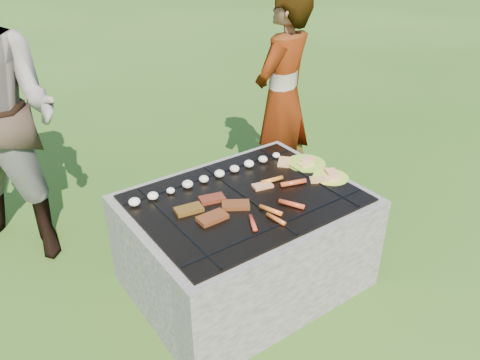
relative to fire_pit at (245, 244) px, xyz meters
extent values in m
plane|color=#234611|center=(0.00, 0.00, -0.28)|extent=(60.00, 60.00, 0.00)
cube|color=gray|center=(0.00, 0.41, 0.02)|extent=(1.30, 0.18, 0.60)
cube|color=gray|center=(0.00, -0.41, 0.02)|extent=(1.30, 0.18, 0.60)
cube|color=#9D948B|center=(-0.56, 0.00, 0.02)|extent=(0.18, 0.64, 0.60)
cube|color=gray|center=(0.56, 0.00, 0.02)|extent=(0.18, 0.64, 0.60)
cube|color=black|center=(0.00, 0.00, -0.04)|extent=(0.94, 0.64, 0.48)
sphere|color=#FF5914|center=(0.00, 0.00, 0.18)|extent=(0.10, 0.10, 0.10)
cube|color=black|center=(0.00, 0.00, 0.32)|extent=(1.20, 0.90, 0.01)
cylinder|color=black|center=(-0.45, 0.00, 0.33)|extent=(0.01, 0.88, 0.01)
cylinder|color=black|center=(0.00, 0.00, 0.33)|extent=(0.01, 0.88, 0.01)
cylinder|color=black|center=(0.45, 0.00, 0.33)|extent=(0.01, 0.88, 0.01)
cylinder|color=black|center=(0.00, -0.32, 0.33)|extent=(1.18, 0.01, 0.01)
cylinder|color=black|center=(0.00, 0.32, 0.33)|extent=(1.18, 0.01, 0.01)
ellipsoid|color=#EFE9CB|center=(-0.54, 0.28, 0.35)|extent=(0.06, 0.06, 0.05)
ellipsoid|color=white|center=(-0.43, 0.28, 0.35)|extent=(0.06, 0.06, 0.04)
ellipsoid|color=white|center=(-0.32, 0.28, 0.35)|extent=(0.05, 0.05, 0.03)
ellipsoid|color=beige|center=(-0.21, 0.28, 0.35)|extent=(0.06, 0.06, 0.05)
ellipsoid|color=beige|center=(-0.10, 0.28, 0.35)|extent=(0.06, 0.06, 0.04)
ellipsoid|color=beige|center=(0.01, 0.28, 0.35)|extent=(0.06, 0.06, 0.04)
ellipsoid|color=beige|center=(0.12, 0.28, 0.35)|extent=(0.06, 0.06, 0.04)
ellipsoid|color=white|center=(0.23, 0.28, 0.35)|extent=(0.06, 0.06, 0.04)
ellipsoid|color=beige|center=(0.35, 0.28, 0.35)|extent=(0.06, 0.06, 0.04)
ellipsoid|color=white|center=(0.46, 0.28, 0.35)|extent=(0.05, 0.05, 0.03)
cube|color=#8D5A19|center=(-0.33, 0.06, 0.34)|extent=(0.16, 0.11, 0.02)
cube|color=maroon|center=(-0.17, 0.08, 0.34)|extent=(0.16, 0.11, 0.02)
cube|color=#95451B|center=(-0.27, -0.08, 0.34)|extent=(0.16, 0.09, 0.02)
cube|color=brown|center=(-0.10, -0.05, 0.34)|extent=(0.17, 0.15, 0.02)
cylinder|color=orange|center=(0.23, 0.05, 0.34)|extent=(0.14, 0.05, 0.03)
cylinder|color=#EA4A26|center=(0.31, -0.05, 0.34)|extent=(0.16, 0.07, 0.03)
cylinder|color=orange|center=(0.02, -0.20, 0.34)|extent=(0.07, 0.14, 0.03)
cylinder|color=#C75420|center=(0.15, -0.22, 0.34)|extent=(0.09, 0.14, 0.03)
cylinder|color=red|center=(-0.13, -0.24, 0.34)|extent=(0.08, 0.13, 0.02)
cylinder|color=#CD5F21|center=(-0.01, -0.28, 0.34)|extent=(0.04, 0.13, 0.02)
cube|color=tan|center=(0.15, 0.03, 0.34)|extent=(0.13, 0.09, 0.02)
cube|color=tan|center=(0.47, -0.11, 0.34)|extent=(0.13, 0.11, 0.01)
cube|color=#F2D57C|center=(0.45, 0.19, 0.34)|extent=(0.14, 0.14, 0.02)
cylinder|color=gold|center=(0.56, 0.11, 0.33)|extent=(0.32, 0.32, 0.02)
cube|color=tan|center=(0.54, 0.09, 0.34)|extent=(0.10, 0.07, 0.02)
cube|color=#F1AA7B|center=(0.59, 0.13, 0.34)|extent=(0.10, 0.07, 0.01)
cylinder|color=yellow|center=(0.56, -0.11, 0.32)|extent=(0.26, 0.26, 0.01)
cube|color=#F7D37E|center=(0.54, -0.13, 0.34)|extent=(0.10, 0.08, 0.01)
cube|color=#EAAE77|center=(0.59, -0.09, 0.34)|extent=(0.10, 0.12, 0.02)
imported|color=#A5958A|center=(0.88, 0.74, 0.52)|extent=(0.68, 0.55, 1.60)
camera|label=1|loc=(-1.33, -1.81, 1.71)|focal=35.00mm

